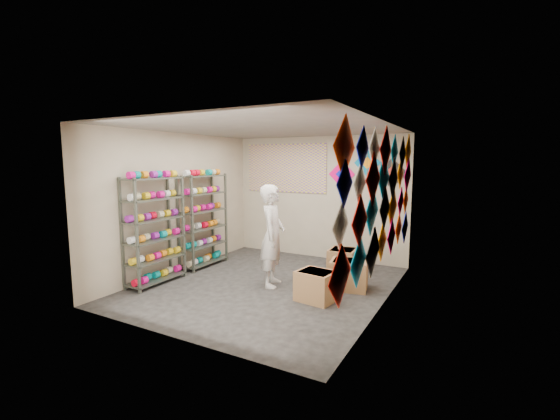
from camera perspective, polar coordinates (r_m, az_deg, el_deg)
The scene contains 12 objects.
ground at distance 6.70m, azimuth -2.02°, elevation -11.34°, with size 4.50×4.50×0.00m, color black.
room_walls at distance 6.36m, azimuth -2.09°, elevation 2.83°, with size 4.50×4.50×4.50m.
shelf_rack_front at distance 6.91m, azimuth -18.59°, elevation -2.99°, with size 0.40×1.10×1.90m, color #4C5147.
shelf_rack_back at distance 7.84m, azimuth -11.62°, elevation -1.57°, with size 0.40×1.10×1.90m, color #4C5147.
string_spools at distance 7.35m, azimuth -14.91°, elevation -1.51°, with size 0.12×2.36×0.12m.
kite_wall_display at distance 5.62m, azimuth 15.56°, elevation 1.93°, with size 0.06×4.35×2.08m.
back_wall_kites at distance 7.99m, azimuth 13.13°, elevation 5.90°, with size 1.66×0.02×0.82m.
poster at distance 8.68m, azimuth 0.89°, elevation 6.40°, with size 2.00×0.01×1.10m, color #754495.
shopkeeper at distance 6.46m, azimuth -1.16°, elevation -3.94°, with size 0.59×0.74×1.76m, color beige.
carton_a at distance 5.95m, azimuth 5.55°, elevation -11.43°, with size 0.56×0.47×0.47m, color olive.
carton_b at distance 6.54m, azimuth 10.46°, elevation -9.66°, with size 0.60×0.49×0.49m, color olive.
carton_c at distance 7.41m, azimuth 9.51°, elevation -7.68°, with size 0.49×0.54×0.47m, color olive.
Camera 1 is at (3.24, -5.45, 2.15)m, focal length 24.00 mm.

